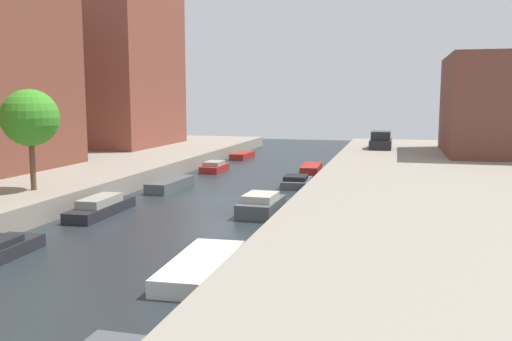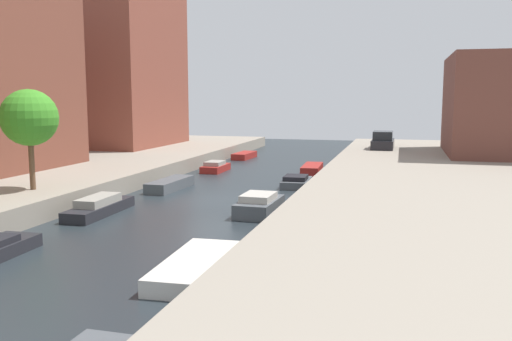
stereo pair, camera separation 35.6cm
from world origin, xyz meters
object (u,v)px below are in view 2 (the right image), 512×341
object	(u,v)px
moored_boat_right_4	(312,169)
moored_boat_left_4	(215,167)
moored_boat_left_3	(170,184)
street_tree_2	(29,118)
moored_boat_right_1	(195,266)
moored_boat_left_2	(99,207)
parked_car	(383,141)
moored_boat_left_5	(244,156)
moored_boat_right_3	(296,182)
moored_boat_right_2	(259,205)

from	to	relation	value
moored_boat_right_4	moored_boat_left_4	bearing A→B (deg)	-175.12
moored_boat_left_4	moored_boat_left_3	bearing A→B (deg)	-89.92
street_tree_2	moored_boat_right_1	bearing A→B (deg)	-32.26
moored_boat_left_3	moored_boat_right_4	distance (m)	11.08
moored_boat_left_2	moored_boat_right_1	distance (m)	10.11
parked_car	moored_boat_left_5	world-z (taller)	parked_car
moored_boat_left_4	moored_boat_right_3	world-z (taller)	moored_boat_left_4
moored_boat_left_3	moored_boat_right_2	size ratio (longest dim) A/B	1.25
moored_boat_left_2	moored_boat_left_4	bearing A→B (deg)	88.74
moored_boat_left_5	moored_boat_right_2	size ratio (longest dim) A/B	1.06
moored_boat_left_3	moored_boat_right_3	bearing A→B (deg)	22.36
street_tree_2	moored_boat_left_4	distance (m)	16.13
moored_boat_right_2	moored_boat_right_4	world-z (taller)	moored_boat_right_2
moored_boat_left_3	moored_boat_right_4	xyz separation A→B (m)	(6.97, 8.61, 0.02)
street_tree_2	moored_boat_right_4	distance (m)	19.53
moored_boat_left_2	moored_boat_right_3	world-z (taller)	moored_boat_left_2
street_tree_2	moored_boat_left_4	world-z (taller)	street_tree_2
street_tree_2	moored_boat_right_3	size ratio (longest dim) A/B	1.55
moored_boat_left_4	moored_boat_right_4	distance (m)	7.01
moored_boat_right_3	parked_car	bearing A→B (deg)	73.98
parked_car	moored_boat_right_4	world-z (taller)	parked_car
moored_boat_left_4	moored_boat_right_4	size ratio (longest dim) A/B	0.79
street_tree_2	moored_boat_right_3	xyz separation A→B (m)	(10.83, 9.97, -4.09)
moored_boat_left_2	moored_boat_right_1	xyz separation A→B (m)	(7.41, -6.87, -0.10)
moored_boat_left_4	moored_boat_right_3	distance (m)	8.67
moored_boat_right_1	moored_boat_right_4	xyz separation A→B (m)	(-0.10, 22.63, 0.07)
street_tree_2	moored_boat_right_2	world-z (taller)	street_tree_2
street_tree_2	moored_boat_left_2	distance (m)	5.36
moored_boat_right_3	moored_boat_right_2	bearing A→B (deg)	-91.37
moored_boat_right_2	moored_boat_right_4	size ratio (longest dim) A/B	0.86
moored_boat_right_1	moored_boat_right_3	distance (m)	16.87
moored_boat_left_2	moored_boat_left_4	xyz separation A→B (m)	(0.33, 15.16, -0.03)
parked_car	moored_boat_left_4	distance (m)	15.56
moored_boat_right_3	moored_boat_left_4	bearing A→B (deg)	143.51
moored_boat_left_4	moored_boat_right_1	distance (m)	23.14
street_tree_2	moored_boat_right_4	size ratio (longest dim) A/B	1.22
moored_boat_left_2	moored_boat_left_5	bearing A→B (deg)	90.02
moored_boat_left_2	moored_boat_right_3	size ratio (longest dim) A/B	1.50
street_tree_2	moored_boat_right_1	distance (m)	13.58
moored_boat_left_3	moored_boat_right_1	xyz separation A→B (m)	(7.07, -14.01, -0.05)
moored_boat_left_2	moored_boat_right_4	world-z (taller)	moored_boat_left_2
street_tree_2	moored_boat_left_3	distance (m)	9.07
street_tree_2	moored_boat_right_3	bearing A→B (deg)	42.64
moored_boat_left_3	moored_boat_left_4	size ratio (longest dim) A/B	1.36
parked_car	moored_boat_left_5	size ratio (longest dim) A/B	1.18
moored_boat_right_1	moored_boat_right_4	world-z (taller)	moored_boat_right_4
street_tree_2	moored_boat_left_3	bearing A→B (deg)	61.44
moored_boat_left_2	moored_boat_right_2	size ratio (longest dim) A/B	1.37
moored_boat_right_3	moored_boat_right_1	bearing A→B (deg)	-89.63
moored_boat_left_3	moored_boat_left_4	bearing A→B (deg)	90.08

